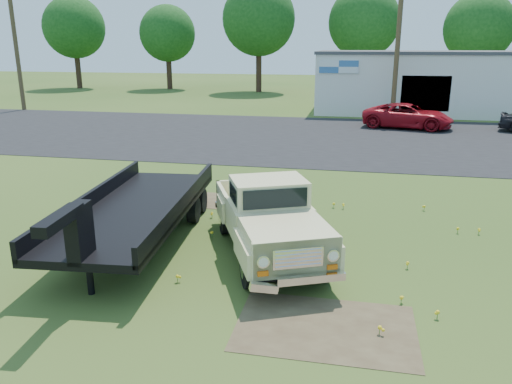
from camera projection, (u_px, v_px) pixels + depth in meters
The scene contains 15 objects.
ground at pixel (269, 251), 11.50m from camera, with size 140.00×140.00×0.00m, color #2C4A18.
asphalt_lot at pixel (319, 137), 25.60m from camera, with size 90.00×14.00×0.02m, color black.
dirt_patch_a at pixel (325, 328), 8.40m from camera, with size 3.00×2.00×0.01m, color #493927.
dirt_patch_b at pixel (224, 201), 15.17m from camera, with size 2.20×1.60×0.01m, color #493927.
commercial_building at pixel (419, 81), 35.13m from camera, with size 14.20×8.20×4.15m.
utility_pole_west at pixel (16, 44), 35.04m from camera, with size 1.60×0.30×9.00m.
utility_pole_mid at pixel (398, 44), 30.11m from camera, with size 1.60×0.30×9.00m.
treeline_a at pixel (74, 27), 52.62m from camera, with size 6.40×6.40×9.52m.
treeline_b at pixel (167, 34), 51.84m from camera, with size 5.76×5.76×8.57m.
treeline_c at pixel (259, 19), 48.17m from camera, with size 7.04×7.04×10.47m.
treeline_d at pixel (364, 22), 47.30m from camera, with size 6.72×6.72×10.00m.
treeline_e at pixel (479, 28), 44.17m from camera, with size 6.08×6.08×9.04m.
vintage_pickup_truck at pixel (268, 217), 11.11m from camera, with size 1.90×4.90×1.78m, color beige, non-canonical shape.
flatbed_trailer at pixel (136, 204), 11.81m from camera, with size 2.34×7.03×1.92m, color black, non-canonical shape.
red_pickup at pixel (408, 116), 28.20m from camera, with size 2.27×4.93×1.37m, color maroon.
Camera 1 is at (1.82, -10.48, 4.58)m, focal length 35.00 mm.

